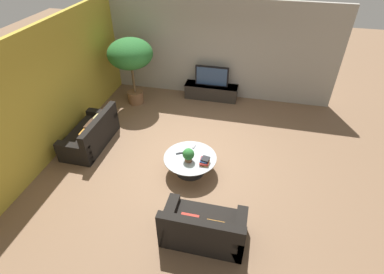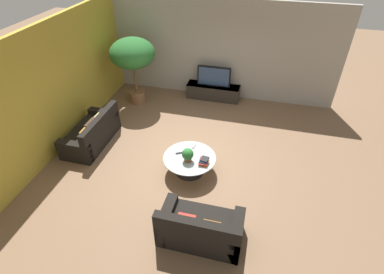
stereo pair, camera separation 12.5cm
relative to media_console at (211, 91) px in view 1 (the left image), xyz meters
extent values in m
plane|color=brown|center=(-0.05, -2.94, -0.24)|extent=(24.00, 24.00, 0.00)
cube|color=#A39E93|center=(-0.05, 0.32, 1.26)|extent=(7.40, 0.12, 3.00)
cube|color=gold|center=(-3.31, -2.74, 1.26)|extent=(0.12, 7.40, 3.00)
cube|color=#2D2823|center=(0.00, 0.00, -0.01)|extent=(1.66, 0.48, 0.46)
cube|color=#2D2823|center=(0.00, 0.00, 0.21)|extent=(1.69, 0.50, 0.02)
cube|color=black|center=(0.00, 0.00, 0.53)|extent=(1.04, 0.08, 0.63)
cube|color=navy|center=(0.00, -0.04, 0.53)|extent=(0.95, 0.00, 0.57)
cube|color=black|center=(0.00, 0.00, 0.23)|extent=(0.31, 0.13, 0.02)
cylinder|color=black|center=(0.14, -3.54, -0.23)|extent=(0.66, 0.66, 0.02)
cylinder|color=black|center=(0.14, -3.54, -0.03)|extent=(0.10, 0.10, 0.41)
cylinder|color=#A8B2B7|center=(0.14, -3.54, 0.18)|extent=(1.20, 1.20, 0.02)
cube|color=black|center=(-2.62, -3.09, -0.03)|extent=(0.84, 1.71, 0.42)
cube|color=black|center=(-2.28, -3.09, 0.39)|extent=(0.16, 1.71, 0.42)
cube|color=black|center=(-2.62, -2.34, 0.03)|extent=(0.84, 0.20, 0.54)
cube|color=black|center=(-2.62, -3.85, 0.03)|extent=(0.84, 0.20, 0.54)
cube|color=#422D1E|center=(-2.44, -2.68, 0.33)|extent=(0.17, 0.33, 0.32)
cube|color=tan|center=(-2.44, -2.96, 0.35)|extent=(0.16, 0.37, 0.34)
cube|color=#422D1E|center=(-2.44, -3.23, 0.36)|extent=(0.13, 0.39, 0.35)
cube|color=orange|center=(-2.44, -3.51, 0.34)|extent=(0.14, 0.35, 0.32)
cube|color=black|center=(0.79, -5.18, -0.03)|extent=(1.50, 0.84, 0.42)
cube|color=black|center=(0.79, -5.52, 0.39)|extent=(1.50, 0.16, 0.42)
cube|color=black|center=(1.44, -5.18, 0.03)|extent=(0.20, 0.84, 0.54)
cube|color=black|center=(0.14, -5.18, 0.03)|extent=(0.20, 0.84, 0.54)
cube|color=orange|center=(1.01, -5.36, 0.32)|extent=(0.30, 0.16, 0.29)
cube|color=#B23328|center=(0.56, -5.36, 0.32)|extent=(0.31, 0.18, 0.30)
cylinder|color=brown|center=(-2.28, -0.81, -0.05)|extent=(0.48, 0.48, 0.38)
cylinder|color=brown|center=(-2.28, -0.81, 0.54)|extent=(0.08, 0.08, 0.80)
ellipsoid|color=#286B2D|center=(-2.28, -0.81, 1.37)|extent=(1.31, 1.31, 0.86)
cylinder|color=brown|center=(0.13, -3.66, 0.23)|extent=(0.17, 0.17, 0.08)
sphere|color=#286B2D|center=(0.13, -3.66, 0.38)|extent=(0.26, 0.26, 0.26)
cube|color=gold|center=(0.51, -3.66, 0.21)|extent=(0.17, 0.22, 0.03)
cube|color=#A32823|center=(0.49, -3.65, 0.24)|extent=(0.21, 0.29, 0.04)
cube|color=#2D4C84|center=(0.49, -3.66, 0.28)|extent=(0.18, 0.20, 0.03)
cube|color=#232326|center=(0.51, -3.64, 0.31)|extent=(0.19, 0.20, 0.03)
cube|color=black|center=(-0.12, -3.46, 0.20)|extent=(0.16, 0.11, 0.02)
cube|color=gray|center=(0.15, -3.13, 0.20)|extent=(0.06, 0.16, 0.02)
camera|label=1|loc=(1.34, -8.51, 4.60)|focal=28.00mm
camera|label=2|loc=(1.46, -8.48, 4.60)|focal=28.00mm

